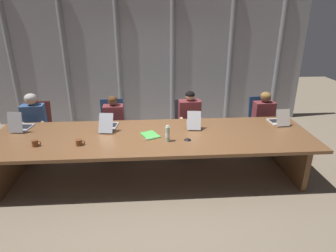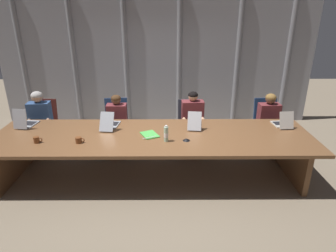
% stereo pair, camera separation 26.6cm
% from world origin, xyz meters
% --- Properties ---
extents(ground_plane, '(14.34, 14.34, 0.00)m').
position_xyz_m(ground_plane, '(0.00, 0.00, 0.00)').
color(ground_plane, '#7F705B').
extents(conference_table, '(4.96, 1.40, 0.73)m').
position_xyz_m(conference_table, '(0.00, 0.00, 0.61)').
color(conference_table, brown).
rests_on(conference_table, ground_plane).
extents(curtain_backdrop, '(7.17, 0.17, 3.18)m').
position_xyz_m(curtain_backdrop, '(-0.00, 2.61, 1.59)').
color(curtain_backdrop, '#9999A0').
rests_on(curtain_backdrop, ground_plane).
extents(laptop_left_end, '(0.28, 0.43, 0.34)m').
position_xyz_m(laptop_left_end, '(-2.12, 0.38, 0.79)').
color(laptop_left_end, '#A8ADB7').
rests_on(laptop_left_end, conference_table).
extents(laptop_left_mid, '(0.28, 0.52, 0.30)m').
position_xyz_m(laptop_left_mid, '(-0.71, 0.34, 0.79)').
color(laptop_left_mid, '#A8ADB7').
rests_on(laptop_left_mid, conference_table).
extents(laptop_center, '(0.27, 0.49, 0.30)m').
position_xyz_m(laptop_center, '(0.69, 0.35, 0.79)').
color(laptop_center, '#BCBCC1').
rests_on(laptop_center, conference_table).
extents(laptop_right_mid, '(0.26, 0.41, 0.29)m').
position_xyz_m(laptop_right_mid, '(2.15, 0.36, 0.79)').
color(laptop_right_mid, beige).
rests_on(laptop_right_mid, conference_table).
extents(office_chair_left_end, '(0.60, 0.60, 0.94)m').
position_xyz_m(office_chair_left_end, '(-2.14, 1.08, 0.35)').
color(office_chair_left_end, '#511E19').
rests_on(office_chair_left_end, ground_plane).
extents(office_chair_left_mid, '(0.60, 0.60, 0.96)m').
position_xyz_m(office_chair_left_mid, '(-0.74, 1.08, 0.35)').
color(office_chair_left_mid, navy).
rests_on(office_chair_left_mid, ground_plane).
extents(office_chair_center, '(0.60, 0.60, 0.93)m').
position_xyz_m(office_chair_center, '(0.68, 1.08, 0.34)').
color(office_chair_center, '#2D2D38').
rests_on(office_chair_center, ground_plane).
extents(office_chair_right_mid, '(0.60, 0.60, 0.95)m').
position_xyz_m(office_chair_right_mid, '(2.16, 1.08, 0.35)').
color(office_chair_right_mid, navy).
rests_on(office_chair_right_mid, ground_plane).
extents(person_left_end, '(0.44, 0.57, 1.16)m').
position_xyz_m(person_left_end, '(-2.14, 0.92, 0.66)').
color(person_left_end, '#335184').
rests_on(person_left_end, ground_plane).
extents(person_left_mid, '(0.38, 0.55, 1.09)m').
position_xyz_m(person_left_mid, '(-0.71, 0.91, 0.61)').
color(person_left_mid, brown).
rests_on(person_left_mid, ground_plane).
extents(person_center, '(0.43, 0.56, 1.16)m').
position_xyz_m(person_center, '(0.71, 0.92, 0.65)').
color(person_center, brown).
rests_on(person_center, ground_plane).
extents(person_right_mid, '(0.41, 0.56, 1.11)m').
position_xyz_m(person_right_mid, '(2.15, 0.92, 0.63)').
color(person_right_mid, brown).
rests_on(person_right_mid, ground_plane).
extents(water_bottle_primary, '(0.07, 0.07, 0.25)m').
position_xyz_m(water_bottle_primary, '(0.21, -0.23, 0.84)').
color(water_bottle_primary, '#ADD1B2').
rests_on(water_bottle_primary, conference_table).
extents(coffee_mug_near, '(0.13, 0.08, 0.09)m').
position_xyz_m(coffee_mug_near, '(-1.68, -0.26, 0.78)').
color(coffee_mug_near, brown).
rests_on(coffee_mug_near, conference_table).
extents(coffee_mug_far, '(0.14, 0.09, 0.09)m').
position_xyz_m(coffee_mug_far, '(-1.06, -0.27, 0.77)').
color(coffee_mug_far, brown).
rests_on(coffee_mug_far, conference_table).
extents(conference_mic_left_side, '(0.11, 0.11, 0.03)m').
position_xyz_m(conference_mic_left_side, '(0.52, -0.20, 0.75)').
color(conference_mic_left_side, black).
rests_on(conference_mic_left_side, conference_table).
extents(spiral_notepad, '(0.33, 0.37, 0.03)m').
position_xyz_m(spiral_notepad, '(-0.04, -0.01, 0.74)').
color(spiral_notepad, '#4CB74C').
rests_on(spiral_notepad, conference_table).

